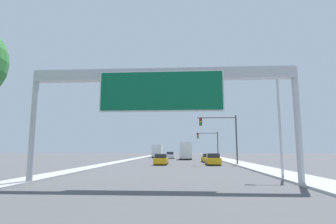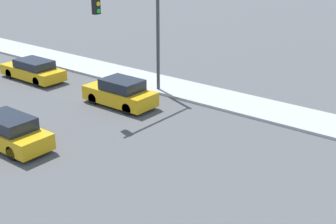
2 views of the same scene
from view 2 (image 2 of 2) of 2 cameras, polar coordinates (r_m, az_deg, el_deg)
car_near_left at (r=22.41m, az=-19.02°, el=-2.22°), size 1.72×4.77×1.46m
car_mid_left at (r=26.22m, az=-5.83°, el=2.31°), size 1.80×4.25×1.55m
car_far_center at (r=32.05m, az=-16.12°, el=4.93°), size 1.80×4.74×1.36m
traffic_light_near_intersection at (r=26.36m, az=-3.57°, el=11.10°), size 5.31×0.32×6.70m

